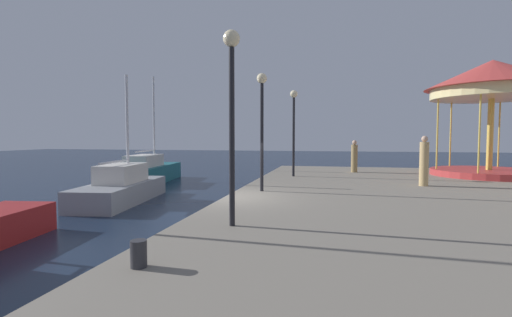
% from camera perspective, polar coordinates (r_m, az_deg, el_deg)
% --- Properties ---
extents(ground_plane, '(120.00, 120.00, 0.00)m').
position_cam_1_polar(ground_plane, '(12.18, -4.59, -9.49)').
color(ground_plane, '#162338').
extents(quay_dock, '(14.61, 25.61, 0.80)m').
position_cam_1_polar(quay_dock, '(12.24, 30.66, -7.98)').
color(quay_dock, gray).
rests_on(quay_dock, ground).
extents(sailboat_teal, '(2.74, 6.59, 6.39)m').
position_cam_1_polar(sailboat_teal, '(22.69, -16.31, -1.95)').
color(sailboat_teal, '#19606B').
rests_on(sailboat_teal, ground).
extents(sailboat_grey, '(2.58, 5.73, 5.36)m').
position_cam_1_polar(sailboat_grey, '(16.32, -20.14, -4.28)').
color(sailboat_grey, gray).
rests_on(sailboat_grey, ground).
extents(carousel, '(6.09, 6.09, 5.64)m').
position_cam_1_polar(carousel, '(21.47, 32.70, 8.97)').
color(carousel, '#B23333').
rests_on(carousel, quay_dock).
extents(lamp_post_near_edge, '(0.36, 0.36, 4.14)m').
position_cam_1_polar(lamp_post_near_edge, '(7.89, -3.79, 10.19)').
color(lamp_post_near_edge, black).
rests_on(lamp_post_near_edge, quay_dock).
extents(lamp_post_mid_promenade, '(0.36, 0.36, 4.12)m').
position_cam_1_polar(lamp_post_mid_promenade, '(12.93, 0.91, 7.46)').
color(lamp_post_mid_promenade, black).
rests_on(lamp_post_mid_promenade, quay_dock).
extents(lamp_post_far_end, '(0.36, 0.36, 4.15)m').
position_cam_1_polar(lamp_post_far_end, '(17.91, 5.86, 6.35)').
color(lamp_post_far_end, black).
rests_on(lamp_post_far_end, quay_dock).
extents(bollard_south, '(0.24, 0.24, 0.40)m').
position_cam_1_polar(bollard_south, '(5.82, -17.72, -13.87)').
color(bollard_south, '#2D2D33').
rests_on(bollard_south, quay_dock).
extents(person_near_carousel, '(0.34, 0.34, 1.95)m').
position_cam_1_polar(person_near_carousel, '(15.74, 24.58, -0.54)').
color(person_near_carousel, tan).
rests_on(person_near_carousel, quay_dock).
extents(person_by_the_water, '(0.34, 0.34, 1.73)m').
position_cam_1_polar(person_by_the_water, '(20.59, 14.98, 0.19)').
color(person_by_the_water, '#937A4C').
rests_on(person_by_the_water, quay_dock).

